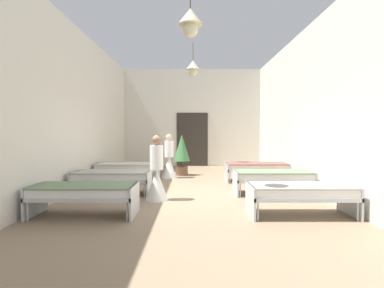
# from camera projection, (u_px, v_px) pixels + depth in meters

# --- Properties ---
(ground_plane) EXTENTS (6.72, 12.72, 0.10)m
(ground_plane) POSITION_uv_depth(u_px,v_px,m) (192.00, 196.00, 7.45)
(ground_plane) COLOR #8C755B
(room_shell) EXTENTS (6.52, 12.32, 4.36)m
(room_shell) POSITION_uv_depth(u_px,v_px,m) (192.00, 110.00, 8.69)
(room_shell) COLOR silver
(room_shell) RESTS_ON ground
(bed_left_row_0) EXTENTS (1.90, 0.84, 0.57)m
(bed_left_row_0) POSITION_uv_depth(u_px,v_px,m) (84.00, 192.00, 5.53)
(bed_left_row_0) COLOR #B7BCC1
(bed_left_row_0) RESTS_ON ground
(bed_right_row_0) EXTENTS (1.90, 0.84, 0.57)m
(bed_right_row_0) POSITION_uv_depth(u_px,v_px,m) (300.00, 192.00, 5.53)
(bed_right_row_0) COLOR #B7BCC1
(bed_right_row_0) RESTS_ON ground
(bed_left_row_1) EXTENTS (1.90, 0.84, 0.57)m
(bed_left_row_1) POSITION_uv_depth(u_px,v_px,m) (112.00, 177.00, 7.43)
(bed_left_row_1) COLOR #B7BCC1
(bed_left_row_1) RESTS_ON ground
(bed_right_row_1) EXTENTS (1.90, 0.84, 0.57)m
(bed_right_row_1) POSITION_uv_depth(u_px,v_px,m) (272.00, 177.00, 7.43)
(bed_right_row_1) COLOR #B7BCC1
(bed_right_row_1) RESTS_ON ground
(bed_left_row_2) EXTENTS (1.90, 0.84, 0.57)m
(bed_left_row_2) POSITION_uv_depth(u_px,v_px,m) (128.00, 167.00, 9.33)
(bed_left_row_2) COLOR #B7BCC1
(bed_left_row_2) RESTS_ON ground
(bed_right_row_2) EXTENTS (1.90, 0.84, 0.57)m
(bed_right_row_2) POSITION_uv_depth(u_px,v_px,m) (256.00, 167.00, 9.33)
(bed_right_row_2) COLOR #B7BCC1
(bed_right_row_2) RESTS_ON ground
(nurse_near_aisle) EXTENTS (0.52, 0.52, 1.49)m
(nurse_near_aisle) POSITION_uv_depth(u_px,v_px,m) (156.00, 177.00, 6.77)
(nurse_near_aisle) COLOR white
(nurse_near_aisle) RESTS_ON ground
(nurse_mid_aisle) EXTENTS (0.52, 0.52, 1.49)m
(nurse_mid_aisle) POSITION_uv_depth(u_px,v_px,m) (169.00, 162.00, 10.01)
(nurse_mid_aisle) COLOR white
(nurse_mid_aisle) RESTS_ON ground
(potted_plant) EXTENTS (0.57, 0.57, 1.46)m
(potted_plant) POSITION_uv_depth(u_px,v_px,m) (181.00, 151.00, 10.60)
(potted_plant) COLOR brown
(potted_plant) RESTS_ON ground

